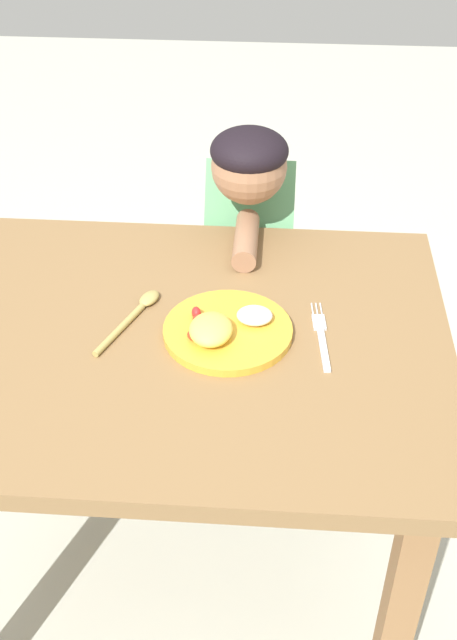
{
  "coord_description": "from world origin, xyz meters",
  "views": [
    {
      "loc": [
        0.18,
        -1.15,
        1.69
      ],
      "look_at": [
        0.09,
        0.03,
        0.78
      ],
      "focal_mm": 43.8,
      "sensor_mm": 36.0,
      "label": 1
    }
  ],
  "objects_px": {
    "person": "(249,283)",
    "plate": "(225,329)",
    "fork": "(321,336)",
    "spoon": "(135,313)"
  },
  "relations": [
    {
      "from": "plate",
      "to": "person",
      "type": "distance_m",
      "value": 0.56
    },
    {
      "from": "plate",
      "to": "person",
      "type": "height_order",
      "value": "person"
    },
    {
      "from": "plate",
      "to": "fork",
      "type": "distance_m",
      "value": 0.18
    },
    {
      "from": "fork",
      "to": "person",
      "type": "distance_m",
      "value": 0.57
    },
    {
      "from": "plate",
      "to": "spoon",
      "type": "bearing_deg",
      "value": 164.85
    },
    {
      "from": "fork",
      "to": "person",
      "type": "height_order",
      "value": "person"
    },
    {
      "from": "spoon",
      "to": "person",
      "type": "relative_size",
      "value": 0.21
    },
    {
      "from": "plate",
      "to": "spoon",
      "type": "height_order",
      "value": "plate"
    },
    {
      "from": "person",
      "to": "plate",
      "type": "bearing_deg",
      "value": 87.49
    },
    {
      "from": "plate",
      "to": "person",
      "type": "xyz_separation_m",
      "value": [
        0.02,
        0.5,
        -0.24
      ]
    }
  ]
}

